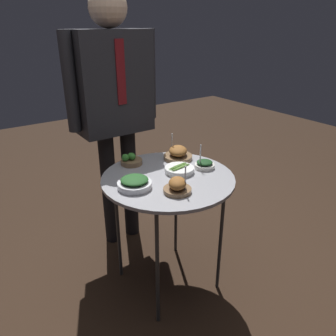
% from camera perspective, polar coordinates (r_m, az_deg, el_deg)
% --- Properties ---
extents(ground_plane, '(8.00, 8.00, 0.00)m').
position_cam_1_polar(ground_plane, '(2.17, 0.00, -18.94)').
color(ground_plane, black).
extents(serving_cart, '(0.72, 0.72, 0.72)m').
position_cam_1_polar(serving_cart, '(1.78, 0.00, -2.89)').
color(serving_cart, '#939399').
rests_on(serving_cart, ground_plane).
extents(bowl_roast_back_left, '(0.14, 0.14, 0.14)m').
position_cam_1_polar(bowl_roast_back_left, '(1.58, 1.65, -3.18)').
color(bowl_roast_back_left, brown).
rests_on(bowl_roast_back_left, serving_cart).
extents(bowl_asparagus_center, '(0.16, 0.16, 0.04)m').
position_cam_1_polar(bowl_asparagus_center, '(1.80, 1.99, -0.28)').
color(bowl_asparagus_center, white).
rests_on(bowl_asparagus_center, serving_cart).
extents(bowl_roast_front_left, '(0.17, 0.18, 0.15)m').
position_cam_1_polar(bowl_roast_front_left, '(1.97, 1.74, 2.51)').
color(bowl_roast_front_left, brown).
rests_on(bowl_roast_front_left, serving_cart).
extents(bowl_spinach_mid_left, '(0.17, 0.17, 0.06)m').
position_cam_1_polar(bowl_spinach_mid_left, '(1.64, -5.84, -2.62)').
color(bowl_spinach_mid_left, silver).
rests_on(bowl_spinach_mid_left, serving_cart).
extents(bowl_broccoli_front_right, '(0.13, 0.13, 0.07)m').
position_cam_1_polar(bowl_broccoli_front_right, '(1.91, -6.47, 1.41)').
color(bowl_broccoli_front_right, brown).
rests_on(bowl_broccoli_front_right, serving_cart).
extents(bowl_spinach_near_rim, '(0.11, 0.11, 0.15)m').
position_cam_1_polar(bowl_spinach_near_rim, '(1.86, 6.37, 0.61)').
color(bowl_spinach_near_rim, silver).
rests_on(bowl_spinach_near_rim, serving_cart).
extents(waiter_figure, '(0.61, 0.23, 1.66)m').
position_cam_1_polar(waiter_figure, '(2.13, -9.44, 12.32)').
color(waiter_figure, black).
rests_on(waiter_figure, ground_plane).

